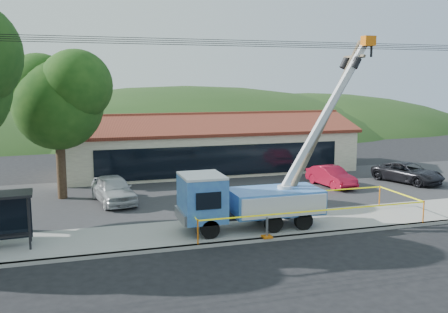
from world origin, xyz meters
TOP-DOWN VIEW (x-y plane):
  - ground at (0.00, 0.00)m, footprint 120.00×120.00m
  - curb at (0.00, 2.10)m, footprint 60.00×0.25m
  - sidewalk at (0.00, 4.00)m, footprint 60.00×4.00m
  - parking_lot at (0.00, 12.00)m, footprint 60.00×12.00m
  - strip_mall at (4.00, 19.98)m, footprint 22.50×8.53m
  - tree_lot at (-7.00, 13.00)m, footprint 6.30×5.60m
  - hill_west at (-15.00, 55.00)m, footprint 78.40×56.00m
  - hill_center at (10.00, 55.00)m, footprint 89.60×64.00m
  - hill_east at (30.00, 55.00)m, footprint 72.80×52.00m
  - utility_truck at (1.55, 3.77)m, footprint 9.66×3.68m
  - leaning_pole at (5.64, 4.19)m, footprint 4.70×1.85m
  - bus_shelter at (-9.21, 4.18)m, footprint 2.52×1.64m
  - caution_tape at (4.46, 3.97)m, footprint 11.58×3.77m
  - car_silver at (-4.13, 10.95)m, footprint 2.66×4.95m
  - car_red at (10.21, 11.35)m, footprint 1.92×4.24m
  - car_dark at (16.00, 10.99)m, footprint 3.83×5.42m

SIDE VIEW (x-z plane):
  - ground at x=0.00m, z-range 0.00..0.00m
  - hill_west at x=-15.00m, z-range -14.00..14.00m
  - hill_center at x=10.00m, z-range -16.00..16.00m
  - hill_east at x=30.00m, z-range -13.00..13.00m
  - car_silver at x=-4.13m, z-range -0.80..0.80m
  - car_red at x=10.21m, z-range -0.68..0.68m
  - car_dark at x=16.00m, z-range -0.69..0.69m
  - parking_lot at x=0.00m, z-range 0.00..0.10m
  - curb at x=0.00m, z-range 0.00..0.15m
  - sidewalk at x=0.00m, z-range 0.00..0.15m
  - caution_tape at x=4.46m, z-range 0.41..1.50m
  - utility_truck at x=1.55m, z-range -2.92..6.20m
  - bus_shelter at x=-9.21m, z-range 0.69..3.05m
  - strip_mall at x=4.00m, z-range -0.46..4.22m
  - leaning_pole at x=5.64m, z-range 0.55..9.56m
  - tree_lot at x=-7.00m, z-range 1.74..10.68m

